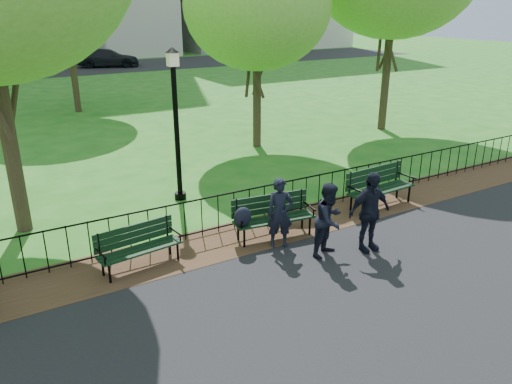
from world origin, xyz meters
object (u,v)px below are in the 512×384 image
park_bench_right_a (379,183)px  person_right (369,212)px  park_bench_left_a (138,242)px  lamppost (176,120)px  tree_near_e (257,6)px  park_bench_main (261,214)px  person_left (280,213)px  person_mid (329,220)px  sedan_dark (108,58)px

park_bench_right_a → person_right: size_ratio=1.16×
park_bench_left_a → lamppost: lamppost is taller
park_bench_left_a → tree_near_e: (6.50, 6.44, 4.22)m
park_bench_main → person_right: size_ratio=1.14×
person_left → person_mid: 1.04m
park_bench_left_a → person_left: size_ratio=1.12×
lamppost → person_left: size_ratio=2.58×
park_bench_main → person_left: person_left is taller
lamppost → tree_near_e: 6.20m
park_bench_left_a → person_left: bearing=-20.1°
sedan_dark → park_bench_left_a: bearing=-173.6°
lamppost → park_bench_right_a: bearing=-36.4°
park_bench_main → park_bench_right_a: (3.53, 0.16, 0.01)m
park_bench_main → sedan_dark: size_ratio=0.39×
park_bench_left_a → park_bench_right_a: (6.18, -0.04, 0.10)m
park_bench_right_a → tree_near_e: 7.68m
park_bench_right_a → person_right: bearing=-141.8°
person_mid → tree_near_e: bearing=47.8°
park_bench_main → park_bench_left_a: 2.66m
person_right → park_bench_main: bearing=141.4°
person_mid → park_bench_right_a: bearing=6.6°
person_right → park_bench_left_a: bearing=162.3°
park_bench_right_a → lamppost: bearing=140.1°
park_bench_main → person_left: 0.51m
tree_near_e → person_right: 9.30m
lamppost → person_left: bearing=-78.6°
lamppost → person_right: (2.21, -4.70, -1.25)m
person_left → person_mid: size_ratio=0.98×
park_bench_right_a → sedan_dark: 33.54m
park_bench_left_a → tree_near_e: bearing=37.8°
park_bench_left_a → lamppost: 3.96m
tree_near_e → person_right: bearing=-105.1°
tree_near_e → person_mid: (-3.03, -7.91, -3.97)m
park_bench_left_a → person_right: size_ratio=0.99×
park_bench_main → tree_near_e: (3.85, 6.64, 4.13)m
tree_near_e → person_right: tree_near_e is taller
sedan_dark → person_left: bearing=-168.8°
tree_near_e → sedan_dark: 27.35m
park_bench_left_a → lamppost: bearing=48.0°
person_left → park_bench_right_a: bearing=34.4°
park_bench_main → park_bench_right_a: park_bench_right_a is taller
person_left → person_mid: person_mid is taller
person_mid → sedan_dark: person_mid is taller
lamppost → tree_near_e: (4.41, 3.46, 2.65)m
park_bench_right_a → person_left: bearing=-173.0°
tree_near_e → person_right: (-2.20, -8.16, -3.89)m
sedan_dark → lamppost: bearing=-171.2°
park_bench_main → sedan_dark: 34.13m
person_mid → sedan_dark: bearing=60.6°
park_bench_right_a → person_right: person_right is taller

